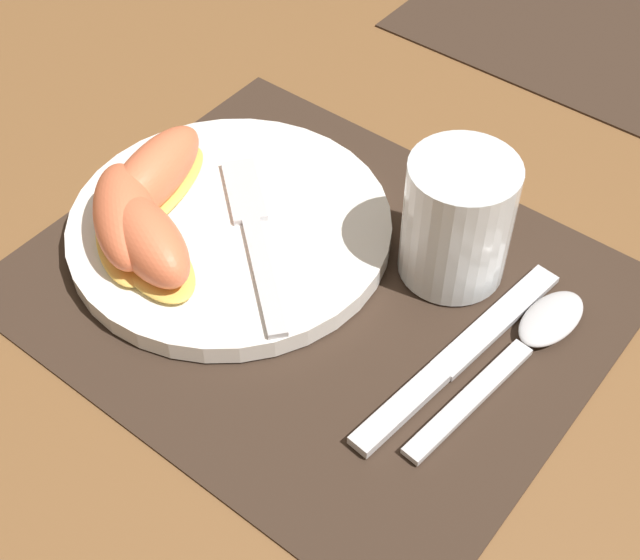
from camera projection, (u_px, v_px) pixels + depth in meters
name	position (u px, v px, depth m)	size (l,w,h in m)	color
ground_plane	(316.00, 288.00, 0.66)	(3.00, 3.00, 0.00)	brown
placemat	(316.00, 287.00, 0.65)	(0.41, 0.34, 0.00)	#38281E
placemat_far	(640.00, 20.00, 0.89)	(0.41, 0.34, 0.00)	#38281E
plate	(226.00, 231.00, 0.68)	(0.25, 0.25, 0.02)	white
juice_glass	(456.00, 226.00, 0.63)	(0.08, 0.08, 0.10)	silver
knife	(455.00, 358.00, 0.60)	(0.04, 0.21, 0.01)	silver
spoon	(530.00, 339.00, 0.61)	(0.04, 0.19, 0.01)	silver
fork	(253.00, 228.00, 0.67)	(0.15, 0.13, 0.00)	silver
citrus_wedge_0	(153.00, 178.00, 0.68)	(0.07, 0.13, 0.04)	#F7C656
citrus_wedge_1	(134.00, 202.00, 0.67)	(0.08, 0.11, 0.04)	#F7C656
citrus_wedge_2	(125.00, 219.00, 0.65)	(0.12, 0.11, 0.05)	#F7C656
citrus_wedge_3	(148.00, 243.00, 0.63)	(0.11, 0.08, 0.05)	#F7C656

